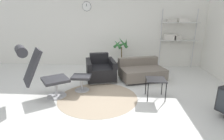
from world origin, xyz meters
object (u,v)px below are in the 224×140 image
object	(u,v)px
lounge_chair	(38,69)
side_table	(156,81)
armchair_red	(101,70)
couch_low	(141,72)
potted_plant	(121,57)
shelf_unit	(176,31)
ottoman	(82,80)

from	to	relation	value
lounge_chair	side_table	distance (m)	2.57
armchair_red	side_table	size ratio (longest dim) A/B	2.28
armchair_red	side_table	xyz separation A→B (m)	(1.39, -1.15, 0.13)
lounge_chair	couch_low	xyz separation A→B (m)	(2.35, 1.52, -0.50)
potted_plant	shelf_unit	bearing A→B (deg)	8.82
armchair_red	couch_low	distance (m)	1.21
side_table	shelf_unit	distance (m)	2.94
couch_low	lounge_chair	bearing A→B (deg)	15.50
side_table	shelf_unit	size ratio (longest dim) A/B	0.22
lounge_chair	shelf_unit	xyz separation A→B (m)	(3.61, 2.83, 0.58)
armchair_red	ottoman	bearing A→B (deg)	51.80
shelf_unit	potted_plant	bearing A→B (deg)	-171.18
lounge_chair	ottoman	distance (m)	1.06
potted_plant	side_table	bearing A→B (deg)	-70.97
lounge_chair	armchair_red	xyz separation A→B (m)	(1.15, 1.39, -0.44)
lounge_chair	potted_plant	distance (m)	3.09
lounge_chair	armchair_red	distance (m)	1.86
lounge_chair	potted_plant	bearing A→B (deg)	109.77
side_table	shelf_unit	world-z (taller)	shelf_unit
armchair_red	couch_low	size ratio (longest dim) A/B	0.72
ottoman	shelf_unit	xyz separation A→B (m)	(2.83, 2.27, 1.02)
armchair_red	shelf_unit	size ratio (longest dim) A/B	0.51
armchair_red	potted_plant	bearing A→B (deg)	-131.85
couch_low	shelf_unit	xyz separation A→B (m)	(1.26, 1.30, 1.08)
armchair_red	potted_plant	xyz separation A→B (m)	(0.60, 1.14, 0.17)
armchair_red	couch_low	bearing A→B (deg)	171.86
lounge_chair	side_table	xyz separation A→B (m)	(2.54, 0.24, -0.32)
armchair_red	potted_plant	world-z (taller)	potted_plant
lounge_chair	side_table	world-z (taller)	lounge_chair
shelf_unit	lounge_chair	bearing A→B (deg)	-141.99
armchair_red	shelf_unit	world-z (taller)	shelf_unit
armchair_red	side_table	distance (m)	1.81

